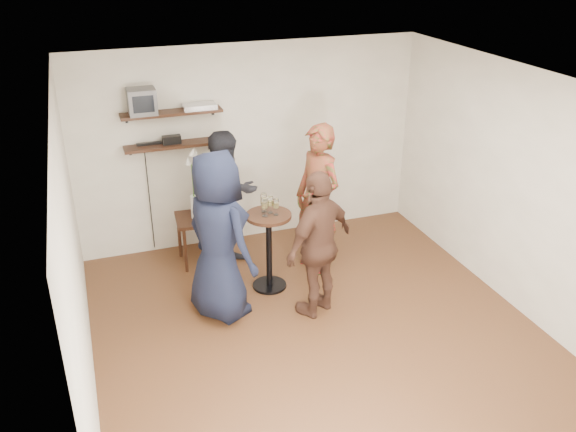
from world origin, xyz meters
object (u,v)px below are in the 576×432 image
(person_plaid, at_px, (318,199))
(person_navy, at_px, (218,237))
(crt_monitor, at_px, (142,101))
(dvd_deck, at_px, (199,106))
(person_dark, at_px, (228,201))
(radio, at_px, (172,140))
(drinks_table, at_px, (269,241))
(side_table, at_px, (197,225))
(person_brown, at_px, (319,244))

(person_plaid, distance_m, person_navy, 1.47)
(crt_monitor, xyz_separation_m, person_navy, (0.47, -1.57, -1.09))
(person_plaid, bearing_deg, dvd_deck, -150.29)
(person_plaid, bearing_deg, person_dark, -133.11)
(person_plaid, relative_size, person_dark, 1.06)
(radio, height_order, drinks_table, radio)
(radio, distance_m, drinks_table, 1.75)
(radio, bearing_deg, crt_monitor, 180.00)
(crt_monitor, height_order, dvd_deck, crt_monitor)
(crt_monitor, relative_size, side_table, 0.52)
(side_table, bearing_deg, person_dark, -28.83)
(dvd_deck, distance_m, person_plaid, 1.81)
(person_plaid, bearing_deg, crt_monitor, -138.26)
(person_plaid, bearing_deg, side_table, -134.63)
(person_plaid, height_order, person_navy, person_navy)
(side_table, distance_m, drinks_table, 1.09)
(person_dark, height_order, person_navy, person_navy)
(radio, relative_size, person_plaid, 0.12)
(drinks_table, bearing_deg, person_brown, -61.54)
(crt_monitor, bearing_deg, person_navy, -73.20)
(drinks_table, xyz_separation_m, person_plaid, (0.69, 0.25, 0.31))
(dvd_deck, xyz_separation_m, person_brown, (0.82, -1.88, -1.08))
(drinks_table, height_order, person_plaid, person_plaid)
(person_dark, relative_size, person_brown, 1.05)
(drinks_table, distance_m, person_navy, 0.81)
(side_table, height_order, person_navy, person_navy)
(drinks_table, bearing_deg, side_table, 126.74)
(person_plaid, bearing_deg, person_navy, -86.36)
(person_dark, distance_m, person_brown, 1.47)
(radio, relative_size, person_navy, 0.12)
(crt_monitor, distance_m, side_table, 1.62)
(dvd_deck, bearing_deg, crt_monitor, 180.00)
(radio, height_order, person_plaid, person_plaid)
(drinks_table, height_order, person_brown, person_brown)
(person_plaid, bearing_deg, drinks_table, -90.00)
(drinks_table, bearing_deg, person_navy, -152.87)
(dvd_deck, relative_size, person_brown, 0.24)
(crt_monitor, distance_m, dvd_deck, 0.68)
(drinks_table, bearing_deg, person_plaid, 19.85)
(person_brown, bearing_deg, drinks_table, -90.00)
(person_plaid, xyz_separation_m, person_dark, (-0.99, 0.42, -0.05))
(dvd_deck, height_order, person_navy, dvd_deck)
(side_table, relative_size, person_plaid, 0.34)
(person_navy, bearing_deg, person_plaid, -93.64)
(side_table, xyz_separation_m, person_brown, (1.00, -1.52, 0.31))
(radio, xyz_separation_m, person_brown, (1.18, -1.88, -0.70))
(dvd_deck, distance_m, drinks_table, 1.85)
(person_plaid, relative_size, person_navy, 0.98)
(radio, distance_m, person_plaid, 1.91)
(side_table, bearing_deg, crt_monitor, 142.68)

